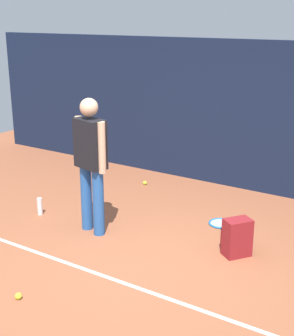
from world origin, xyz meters
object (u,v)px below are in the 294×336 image
object	(u,v)px
tennis_racket	(221,224)
water_bottle	(40,206)
backpack	(236,238)
tennis_player	(91,158)
tennis_ball_near_player	(18,296)
tennis_ball_by_fence	(145,183)

from	to	relation	value
tennis_racket	water_bottle	size ratio (longest dim) A/B	2.59
backpack	water_bottle	bearing A→B (deg)	-46.44
tennis_player	tennis_ball_near_player	size ratio (longest dim) A/B	25.76
tennis_player	tennis_ball_by_fence	world-z (taller)	tennis_player
tennis_player	tennis_racket	size ratio (longest dim) A/B	2.74
water_bottle	tennis_ball_near_player	bearing A→B (deg)	-50.95
tennis_player	water_bottle	world-z (taller)	tennis_player
tennis_ball_near_player	backpack	bearing A→B (deg)	55.05
tennis_racket	water_bottle	bearing A→B (deg)	85.14
tennis_racket	tennis_ball_near_player	world-z (taller)	tennis_ball_near_player
backpack	tennis_ball_by_fence	bearing A→B (deg)	-87.56
backpack	water_bottle	distance (m)	2.75
tennis_player	tennis_ball_near_player	world-z (taller)	tennis_player
tennis_ball_by_fence	water_bottle	distance (m)	1.88
tennis_player	water_bottle	size ratio (longest dim) A/B	7.10
tennis_player	water_bottle	bearing A→B (deg)	11.70
water_bottle	tennis_player	bearing A→B (deg)	-1.24
tennis_ball_near_player	tennis_ball_by_fence	distance (m)	3.52
tennis_ball_near_player	tennis_racket	bearing A→B (deg)	70.89
backpack	tennis_ball_by_fence	xyz separation A→B (m)	(-2.17, 1.43, -0.18)
tennis_racket	tennis_ball_by_fence	bearing A→B (deg)	35.94
backpack	tennis_ball_by_fence	world-z (taller)	backpack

